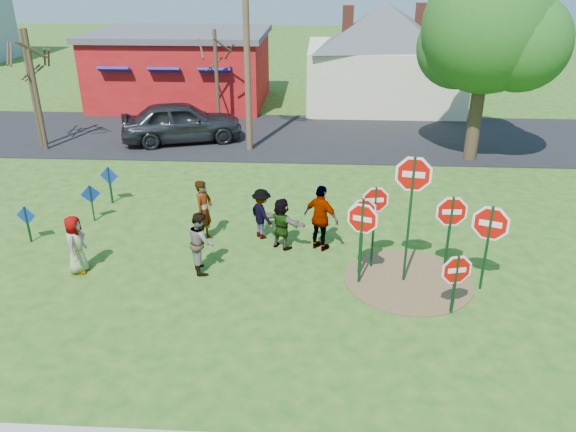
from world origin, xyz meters
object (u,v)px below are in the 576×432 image
stop_sign_b (375,207)px  person_a (76,244)px  stop_sign_d (451,218)px  stop_sign_a (362,226)px  suv (182,122)px  leafy_tree (490,35)px  stop_sign_c (412,191)px  utility_pole (247,46)px  person_b (204,211)px

stop_sign_b → person_a: bearing=177.1°
stop_sign_d → person_a: stop_sign_d is taller
stop_sign_a → suv: stop_sign_a is taller
stop_sign_b → leafy_tree: 10.69m
suv → stop_sign_c: bearing=-161.3°
utility_pole → leafy_tree: 9.20m
stop_sign_c → suv: 14.12m
person_b → utility_pole: 9.07m
stop_sign_b → leafy_tree: leafy_tree is taller
stop_sign_c → stop_sign_d: 1.34m
stop_sign_a → person_b: 4.83m
utility_pole → stop_sign_c: bearing=-63.7°
stop_sign_d → leafy_tree: (2.96, 9.40, 3.19)m
stop_sign_a → stop_sign_d: 2.23m
person_a → leafy_tree: (12.35, 9.69, 4.07)m
stop_sign_c → utility_pole: utility_pole is taller
person_a → leafy_tree: leafy_tree is taller
stop_sign_b → utility_pole: utility_pole is taller
stop_sign_a → person_a: stop_sign_a is taller
stop_sign_b → stop_sign_c: 1.23m
stop_sign_c → person_a: (-8.33, -0.01, -1.66)m
stop_sign_b → person_b: 4.90m
person_a → utility_pole: (3.19, 10.39, 3.51)m
stop_sign_d → person_a: size_ratio=1.50×
stop_sign_b → stop_sign_d: 1.85m
stop_sign_a → utility_pole: (-4.01, 10.56, 2.71)m
stop_sign_a → stop_sign_c: bearing=29.7°
leafy_tree → utility_pole: bearing=175.6°
suv → leafy_tree: size_ratio=0.69×
stop_sign_b → utility_pole: 10.98m
stop_sign_d → person_b: bearing=164.2°
person_b → stop_sign_c: bearing=-89.9°
stop_sign_a → stop_sign_c: size_ratio=0.67×
stop_sign_c → stop_sign_a: bearing=-161.7°
stop_sign_c → person_b: 5.96m
stop_sign_a → suv: size_ratio=0.44×
suv → utility_pole: bearing=-124.9°
person_b → utility_pole: bearing=18.3°
stop_sign_a → stop_sign_b: stop_sign_b is taller
stop_sign_d → suv: bearing=128.8°
stop_sign_c → person_b: stop_sign_c is taller
stop_sign_d → leafy_tree: size_ratio=0.31×
stop_sign_b → stop_sign_c: (0.76, -0.64, 0.71)m
stop_sign_d → person_a: bearing=-179.4°
person_b → leafy_tree: (9.43, 7.71, 3.93)m
stop_sign_a → stop_sign_b: 0.91m
stop_sign_a → leafy_tree: 11.59m
stop_sign_d → suv: stop_sign_d is taller
leafy_tree → stop_sign_d: bearing=-107.5°
stop_sign_a → stop_sign_b: (0.36, 0.82, 0.14)m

